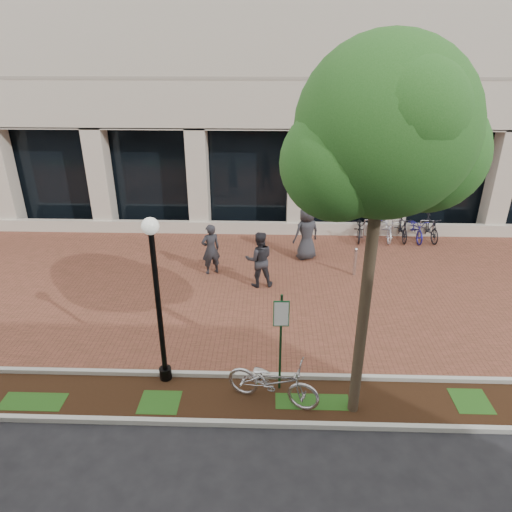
{
  "coord_description": "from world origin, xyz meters",
  "views": [
    {
      "loc": [
        0.9,
        -12.99,
        7.09
      ],
      "look_at": [
        0.51,
        -0.8,
        1.43
      ],
      "focal_mm": 32.0,
      "sensor_mm": 36.0,
      "label": 1
    }
  ],
  "objects_px": {
    "pedestrian_left": "(211,249)",
    "bike_rack_cluster": "(394,228)",
    "street_tree": "(386,140)",
    "locked_bicycle": "(273,381)",
    "parking_sign": "(281,331)",
    "bollard": "(355,261)",
    "pedestrian_mid": "(259,259)",
    "pedestrian_right": "(306,233)",
    "lamppost": "(157,294)"
  },
  "relations": [
    {
      "from": "pedestrian_mid",
      "to": "pedestrian_right",
      "type": "relative_size",
      "value": 0.93
    },
    {
      "from": "lamppost",
      "to": "bike_rack_cluster",
      "type": "distance_m",
      "value": 11.5
    },
    {
      "from": "pedestrian_left",
      "to": "bollard",
      "type": "bearing_deg",
      "value": 153.76
    },
    {
      "from": "lamppost",
      "to": "street_tree",
      "type": "bearing_deg",
      "value": -11.07
    },
    {
      "from": "street_tree",
      "to": "locked_bicycle",
      "type": "xyz_separation_m",
      "value": [
        -1.76,
        0.17,
        -5.14
      ]
    },
    {
      "from": "pedestrian_right",
      "to": "bollard",
      "type": "distance_m",
      "value": 2.08
    },
    {
      "from": "bike_rack_cluster",
      "to": "locked_bicycle",
      "type": "bearing_deg",
      "value": -113.94
    },
    {
      "from": "locked_bicycle",
      "to": "pedestrian_mid",
      "type": "relative_size",
      "value": 1.12
    },
    {
      "from": "parking_sign",
      "to": "bollard",
      "type": "relative_size",
      "value": 2.43
    },
    {
      "from": "lamppost",
      "to": "street_tree",
      "type": "height_order",
      "value": "street_tree"
    },
    {
      "from": "locked_bicycle",
      "to": "pedestrian_mid",
      "type": "bearing_deg",
      "value": 23.18
    },
    {
      "from": "street_tree",
      "to": "locked_bicycle",
      "type": "bearing_deg",
      "value": 174.36
    },
    {
      "from": "street_tree",
      "to": "pedestrian_left",
      "type": "distance_m",
      "value": 8.79
    },
    {
      "from": "lamppost",
      "to": "bollard",
      "type": "bearing_deg",
      "value": 46.14
    },
    {
      "from": "pedestrian_mid",
      "to": "lamppost",
      "type": "bearing_deg",
      "value": 58.36
    },
    {
      "from": "locked_bicycle",
      "to": "bike_rack_cluster",
      "type": "relative_size",
      "value": 0.59
    },
    {
      "from": "locked_bicycle",
      "to": "bollard",
      "type": "height_order",
      "value": "locked_bicycle"
    },
    {
      "from": "lamppost",
      "to": "pedestrian_left",
      "type": "relative_size",
      "value": 2.26
    },
    {
      "from": "lamppost",
      "to": "bike_rack_cluster",
      "type": "relative_size",
      "value": 1.14
    },
    {
      "from": "lamppost",
      "to": "pedestrian_right",
      "type": "distance_m",
      "value": 7.8
    },
    {
      "from": "lamppost",
      "to": "street_tree",
      "type": "distance_m",
      "value": 5.52
    },
    {
      "from": "street_tree",
      "to": "bollard",
      "type": "relative_size",
      "value": 7.32
    },
    {
      "from": "bollard",
      "to": "lamppost",
      "type": "bearing_deg",
      "value": -133.86
    },
    {
      "from": "parking_sign",
      "to": "bike_rack_cluster",
      "type": "xyz_separation_m",
      "value": [
        4.69,
        8.94,
        -1.07
      ]
    },
    {
      "from": "street_tree",
      "to": "pedestrian_mid",
      "type": "relative_size",
      "value": 3.98
    },
    {
      "from": "pedestrian_mid",
      "to": "pedestrian_left",
      "type": "bearing_deg",
      "value": -34.07
    },
    {
      "from": "parking_sign",
      "to": "bollard",
      "type": "bearing_deg",
      "value": 63.66
    },
    {
      "from": "pedestrian_left",
      "to": "bike_rack_cluster",
      "type": "distance_m",
      "value": 7.64
    },
    {
      "from": "street_tree",
      "to": "pedestrian_right",
      "type": "bearing_deg",
      "value": 94.18
    },
    {
      "from": "lamppost",
      "to": "pedestrian_left",
      "type": "xyz_separation_m",
      "value": [
        0.42,
        5.45,
        -1.38
      ]
    },
    {
      "from": "bollard",
      "to": "parking_sign",
      "type": "bearing_deg",
      "value": -114.51
    },
    {
      "from": "pedestrian_mid",
      "to": "bollard",
      "type": "xyz_separation_m",
      "value": [
        3.19,
        0.82,
        -0.41
      ]
    },
    {
      "from": "parking_sign",
      "to": "bollard",
      "type": "height_order",
      "value": "parking_sign"
    },
    {
      "from": "lamppost",
      "to": "pedestrian_mid",
      "type": "distance_m",
      "value": 5.25
    },
    {
      "from": "pedestrian_left",
      "to": "parking_sign",
      "type": "bearing_deg",
      "value": 84.93
    },
    {
      "from": "pedestrian_left",
      "to": "bike_rack_cluster",
      "type": "bearing_deg",
      "value": 178.68
    },
    {
      "from": "pedestrian_mid",
      "to": "bollard",
      "type": "bearing_deg",
      "value": -173.28
    },
    {
      "from": "parking_sign",
      "to": "street_tree",
      "type": "distance_m",
      "value": 4.47
    },
    {
      "from": "pedestrian_left",
      "to": "bike_rack_cluster",
      "type": "height_order",
      "value": "pedestrian_left"
    },
    {
      "from": "lamppost",
      "to": "street_tree",
      "type": "xyz_separation_m",
      "value": [
        4.25,
        -0.83,
        3.42
      ]
    },
    {
      "from": "parking_sign",
      "to": "pedestrian_right",
      "type": "height_order",
      "value": "parking_sign"
    },
    {
      "from": "parking_sign",
      "to": "bike_rack_cluster",
      "type": "bearing_deg",
      "value": 60.5
    },
    {
      "from": "locked_bicycle",
      "to": "pedestrian_right",
      "type": "bearing_deg",
      "value": 9.27
    },
    {
      "from": "locked_bicycle",
      "to": "pedestrian_mid",
      "type": "xyz_separation_m",
      "value": [
        -0.43,
        5.3,
        0.38
      ]
    },
    {
      "from": "parking_sign",
      "to": "locked_bicycle",
      "type": "bearing_deg",
      "value": -112.53
    },
    {
      "from": "locked_bicycle",
      "to": "bollard",
      "type": "distance_m",
      "value": 6.72
    },
    {
      "from": "locked_bicycle",
      "to": "bike_rack_cluster",
      "type": "xyz_separation_m",
      "value": [
        4.84,
        9.34,
        -0.07
      ]
    },
    {
      "from": "pedestrian_right",
      "to": "bike_rack_cluster",
      "type": "relative_size",
      "value": 0.56
    },
    {
      "from": "street_tree",
      "to": "parking_sign",
      "type": "bearing_deg",
      "value": 160.31
    },
    {
      "from": "pedestrian_mid",
      "to": "parking_sign",
      "type": "bearing_deg",
      "value": 89.09
    }
  ]
}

